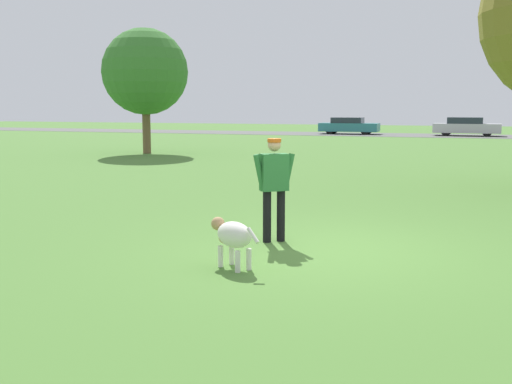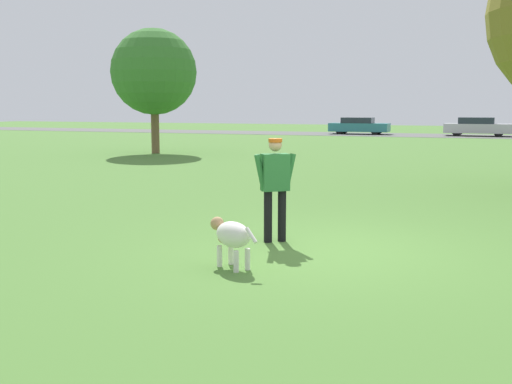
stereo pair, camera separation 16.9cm
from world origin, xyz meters
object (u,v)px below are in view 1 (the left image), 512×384
Objects in this scene: parked_car_silver at (467,127)px; frisbee at (231,229)px; dog at (233,236)px; parked_car_teal at (349,126)px; tree_far_left at (145,72)px; person at (274,181)px.

frisbee is at bearing -93.18° from parked_car_silver.
frisbee is 36.39m from parked_car_silver.
frisbee is at bearing -37.69° from dog.
parked_car_teal is 0.95× the size of parked_car_silver.
parked_car_silver is at bearing 0.48° from parked_car_teal.
tree_far_left is 1.24× the size of parked_car_teal.
person is at bearing -61.59° from dog.
person is 0.29× the size of tree_far_left.
tree_far_left is at bearing -119.25° from parked_car_silver.
person is 1.73m from dog.
parked_car_silver is (8.49, 0.01, 0.03)m from parked_car_teal.
tree_far_left is at bearing -102.61° from parked_car_teal.
dog is 3.21× the size of frisbee.
parked_car_silver is at bearing 47.62° from person.
parked_car_teal reaches higher than frisbee.
tree_far_left is 22.54m from parked_car_teal.
parked_car_silver reaches higher than frisbee.
tree_far_left reaches higher than parked_car_silver.
dog is at bearing -67.53° from frisbee.
person is at bearing -54.23° from tree_far_left.
frisbee is 36.52m from parked_car_teal.
person reaches higher than frisbee.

